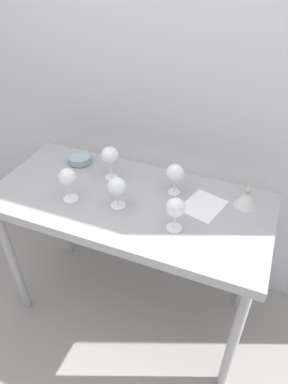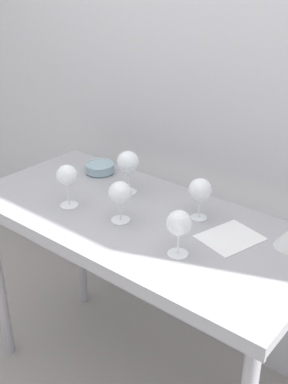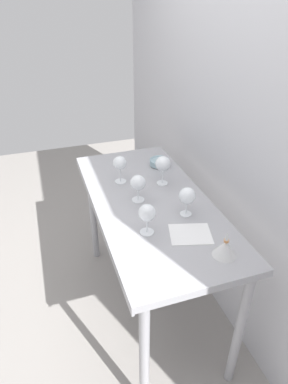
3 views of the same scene
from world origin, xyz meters
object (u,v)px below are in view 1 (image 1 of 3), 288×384
at_px(wine_glass_near_right, 175,208).
at_px(tasting_bowl, 80,158).
at_px(wine_glass_far_left, 110,156).
at_px(decanter_funnel, 246,199).
at_px(wine_glass_near_left, 67,178).
at_px(wine_glass_far_right, 175,174).
at_px(wine_glass_near_center, 117,187).
at_px(tasting_sheet_upper, 203,206).

height_order(wine_glass_near_right, tasting_bowl, wine_glass_near_right).
height_order(wine_glass_far_left, wine_glass_near_right, wine_glass_far_left).
height_order(tasting_bowl, decanter_funnel, decanter_funnel).
relative_size(wine_glass_near_right, tasting_bowl, 1.19).
height_order(wine_glass_near_left, decanter_funnel, wine_glass_near_left).
height_order(wine_glass_far_left, wine_glass_far_right, wine_glass_far_left).
xyz_separation_m(wine_glass_near_right, wine_glass_near_left, (-0.54, 0.01, 0.01)).
distance_m(wine_glass_near_center, tasting_bowl, 0.47).
bearing_deg(tasting_sheet_upper, decanter_funnel, 39.99).
bearing_deg(tasting_bowl, tasting_sheet_upper, -8.95).
bearing_deg(wine_glass_near_left, tasting_sheet_upper, 17.30).
height_order(wine_glass_near_right, wine_glass_near_left, wine_glass_near_left).
relative_size(wine_glass_near_center, tasting_bowl, 1.17).
height_order(wine_glass_near_center, decanter_funnel, wine_glass_near_center).
distance_m(wine_glass_far_left, wine_glass_near_center, 0.24).
bearing_deg(wine_glass_near_center, decanter_funnel, 22.61).
xyz_separation_m(wine_glass_near_right, decanter_funnel, (0.27, 0.29, -0.08)).
bearing_deg(wine_glass_near_right, wine_glass_far_right, 108.32).
height_order(wine_glass_near_right, wine_glass_far_right, same).
relative_size(wine_glass_near_left, wine_glass_near_center, 1.09).
bearing_deg(wine_glass_near_left, tasting_bowl, 113.03).
relative_size(wine_glass_near_left, tasting_sheet_upper, 0.85).
height_order(wine_glass_near_center, tasting_sheet_upper, wine_glass_near_center).
xyz_separation_m(wine_glass_far_right, tasting_sheet_upper, (0.17, -0.05, -0.11)).
xyz_separation_m(wine_glass_near_right, tasting_sheet_upper, (0.08, 0.20, -0.11)).
relative_size(wine_glass_near_right, tasting_sheet_upper, 0.79).
bearing_deg(tasting_bowl, wine_glass_far_right, -6.67).
bearing_deg(wine_glass_far_left, wine_glass_near_center, -56.01).
height_order(wine_glass_far_left, decanter_funnel, wine_glass_far_left).
xyz_separation_m(wine_glass_near_left, wine_glass_far_right, (0.46, 0.24, -0.01)).
bearing_deg(wine_glass_near_right, decanter_funnel, 46.71).
distance_m(wine_glass_near_right, tasting_bowl, 0.75).
height_order(wine_glass_near_left, wine_glass_far_right, wine_glass_near_left).
distance_m(tasting_sheet_upper, decanter_funnel, 0.21).
height_order(wine_glass_far_right, tasting_bowl, wine_glass_far_right).
bearing_deg(wine_glass_near_center, wine_glass_near_left, -170.30).
distance_m(wine_glass_near_right, wine_glass_near_center, 0.30).
distance_m(wine_glass_near_right, wine_glass_near_left, 0.54).
height_order(wine_glass_near_left, wine_glass_near_center, wine_glass_near_left).
distance_m(wine_glass_far_left, wine_glass_near_left, 0.26).
bearing_deg(wine_glass_far_left, tasting_bowl, 163.53).
bearing_deg(wine_glass_far_left, tasting_sheet_upper, -5.40).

